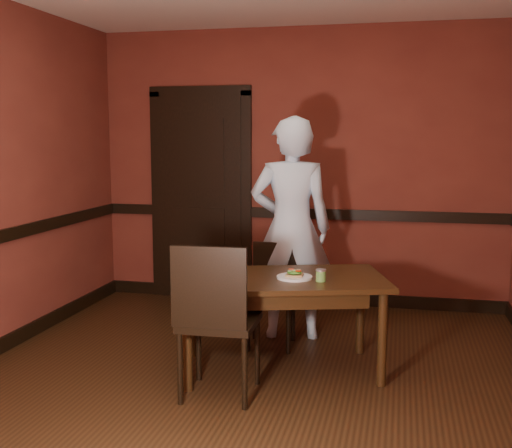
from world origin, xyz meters
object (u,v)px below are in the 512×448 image
at_px(chair_far, 271,296).
at_px(chair_near, 220,319).
at_px(person, 291,228).
at_px(food_tub, 212,262).
at_px(dining_table, 281,324).
at_px(cheese_saucer, 227,270).
at_px(sandwich_plate, 294,276).
at_px(sauce_jar, 321,275).

height_order(chair_far, chair_near, chair_near).
xyz_separation_m(person, food_tub, (-0.49, -0.61, -0.19)).
bearing_deg(food_tub, person, 64.51).
height_order(dining_table, cheese_saucer, cheese_saucer).
xyz_separation_m(chair_near, sandwich_plate, (0.40, 0.48, 0.19)).
distance_m(sauce_jar, food_tub, 0.89).
distance_m(person, sandwich_plate, 0.86).
distance_m(chair_near, cheese_saucer, 0.60).
height_order(cheese_saucer, food_tub, food_tub).
distance_m(sandwich_plate, food_tub, 0.69).
bearing_deg(chair_far, sandwich_plate, -65.73).
bearing_deg(dining_table, sauce_jar, -31.23).
bearing_deg(sandwich_plate, chair_far, 117.21).
relative_size(chair_far, sauce_jar, 9.65).
bearing_deg(chair_near, sauce_jar, -145.65).
relative_size(dining_table, cheese_saucer, 9.33).
bearing_deg(chair_near, chair_far, -98.86).
bearing_deg(sandwich_plate, cheese_saucer, 171.58).
bearing_deg(chair_near, person, -101.91).
bearing_deg(chair_near, dining_table, -122.53).
xyz_separation_m(chair_far, chair_near, (-0.13, -1.02, 0.10)).
distance_m(dining_table, sauce_jar, 0.49).
bearing_deg(dining_table, chair_far, 92.59).
bearing_deg(cheese_saucer, chair_far, 62.84).
bearing_deg(dining_table, person, 78.46).
distance_m(dining_table, person, 0.98).
distance_m(dining_table, cheese_saucer, 0.55).
bearing_deg(chair_near, sandwich_plate, -131.51).
bearing_deg(sandwich_plate, person, 101.50).
height_order(chair_far, sandwich_plate, chair_far).
distance_m(chair_near, sauce_jar, 0.76).
distance_m(chair_near, sandwich_plate, 0.66).
xyz_separation_m(dining_table, food_tub, (-0.56, 0.19, 0.38)).
xyz_separation_m(chair_far, cheese_saucer, (-0.23, -0.46, 0.30)).
distance_m(chair_far, chair_near, 1.03).
height_order(dining_table, chair_near, chair_near).
distance_m(chair_far, sauce_jar, 0.81).
distance_m(dining_table, chair_near, 0.61).
bearing_deg(person, sauce_jar, 101.62).
xyz_separation_m(chair_far, person, (0.11, 0.29, 0.50)).
height_order(dining_table, food_tub, food_tub).
bearing_deg(dining_table, cheese_saucer, 156.58).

